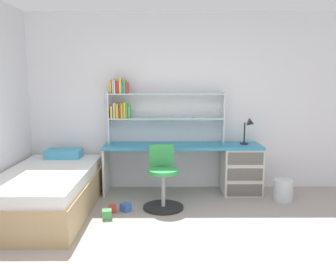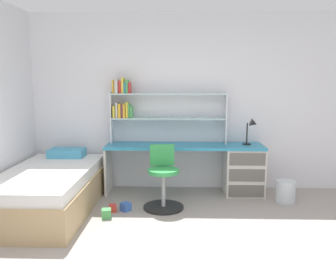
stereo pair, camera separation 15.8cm
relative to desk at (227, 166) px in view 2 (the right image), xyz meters
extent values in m
cube|color=silver|center=(-0.57, 0.32, 0.90)|extent=(5.65, 0.06, 2.61)
cube|color=teal|center=(-0.61, 0.00, 0.29)|extent=(2.26, 0.53, 0.04)
cube|color=beige|center=(0.24, 0.00, -0.07)|extent=(0.55, 0.50, 0.68)
cube|color=beige|center=(-1.73, 0.00, -0.07)|extent=(0.03, 0.48, 0.68)
cube|color=#5E5B57|center=(0.24, -0.25, -0.30)|extent=(0.49, 0.01, 0.17)
cube|color=#5E5B57|center=(0.24, -0.25, -0.07)|extent=(0.49, 0.01, 0.17)
cube|color=#5E5B57|center=(0.24, -0.25, 0.16)|extent=(0.49, 0.01, 0.17)
cube|color=silver|center=(-1.69, 0.15, 0.68)|extent=(0.02, 0.22, 0.75)
cube|color=silver|center=(-0.02, 0.15, 0.68)|extent=(0.02, 0.22, 0.75)
cube|color=silver|center=(-0.85, 0.15, 0.67)|extent=(1.65, 0.22, 0.02)
cube|color=silver|center=(-0.85, 0.15, 1.03)|extent=(1.65, 0.22, 0.02)
cube|color=yellow|center=(-1.64, 0.15, 0.77)|extent=(0.03, 0.20, 0.17)
cube|color=beige|center=(-1.60, 0.15, 0.79)|extent=(0.03, 0.19, 0.22)
cube|color=gold|center=(-1.56, 0.15, 0.79)|extent=(0.04, 0.19, 0.20)
cube|color=purple|center=(-1.53, 0.15, 0.78)|extent=(0.02, 0.13, 0.19)
cube|color=gold|center=(-1.49, 0.15, 0.79)|extent=(0.03, 0.20, 0.20)
cube|color=yellow|center=(-1.45, 0.15, 0.80)|extent=(0.03, 0.15, 0.23)
cube|color=#4CA559|center=(-1.42, 0.15, 0.79)|extent=(0.02, 0.12, 0.20)
cube|color=#4CA559|center=(-1.39, 0.15, 0.77)|extent=(0.03, 0.13, 0.17)
cube|color=gold|center=(-1.65, 0.15, 1.14)|extent=(0.02, 0.16, 0.19)
cube|color=beige|center=(-1.62, 0.15, 1.15)|extent=(0.02, 0.15, 0.21)
cube|color=beige|center=(-1.59, 0.15, 1.13)|extent=(0.02, 0.19, 0.19)
cube|color=red|center=(-1.55, 0.15, 1.13)|extent=(0.04, 0.13, 0.18)
cube|color=yellow|center=(-1.51, 0.15, 1.15)|extent=(0.03, 0.16, 0.22)
cube|color=#338CBF|center=(-1.48, 0.15, 1.12)|extent=(0.02, 0.16, 0.15)
cube|color=#4CA559|center=(-1.44, 0.15, 1.14)|extent=(0.03, 0.20, 0.19)
cube|color=red|center=(-1.41, 0.15, 1.12)|extent=(0.03, 0.16, 0.16)
cylinder|color=black|center=(0.28, 0.04, 0.32)|extent=(0.12, 0.12, 0.02)
cylinder|color=black|center=(0.28, 0.04, 0.48)|extent=(0.02, 0.02, 0.30)
cone|color=black|center=(0.36, -0.01, 0.63)|extent=(0.12, 0.11, 0.13)
cylinder|color=black|center=(-0.89, -0.65, -0.39)|extent=(0.52, 0.52, 0.03)
cylinder|color=#A5A8AD|center=(-0.89, -0.65, -0.18)|extent=(0.05, 0.05, 0.47)
cylinder|color=green|center=(-0.89, -0.65, 0.08)|extent=(0.40, 0.40, 0.05)
cube|color=green|center=(-0.92, -0.48, 0.26)|extent=(0.32, 0.08, 0.28)
cube|color=tan|center=(-2.34, -0.76, -0.22)|extent=(1.08, 2.06, 0.38)
cube|color=white|center=(-2.34, -0.76, 0.05)|extent=(1.02, 2.00, 0.14)
cube|color=#4CA5CC|center=(-2.34, 0.02, 0.18)|extent=(0.50, 0.32, 0.12)
cylinder|color=silver|center=(0.75, -0.36, -0.26)|extent=(0.27, 0.27, 0.30)
cube|color=#479E51|center=(-1.56, -1.01, -0.35)|extent=(0.13, 0.13, 0.11)
cube|color=#3860B7|center=(-1.36, -0.76, -0.36)|extent=(0.15, 0.15, 0.11)
cube|color=red|center=(-1.52, -0.79, -0.36)|extent=(0.11, 0.11, 0.09)
camera|label=1|loc=(-0.86, -5.00, 1.20)|focal=37.71mm
camera|label=2|loc=(-0.70, -5.00, 1.20)|focal=37.71mm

